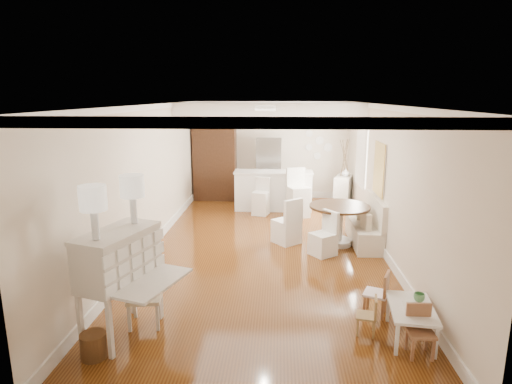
# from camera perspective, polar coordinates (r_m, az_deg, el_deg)

# --- Properties ---
(room) EXTENTS (9.00, 9.04, 2.82)m
(room) POSITION_cam_1_polar(r_m,az_deg,el_deg) (8.32, 1.68, 5.95)
(room) COLOR brown
(room) RESTS_ON ground
(secretary_bureau) EXTENTS (1.37, 1.38, 1.37)m
(secretary_bureau) POSITION_cam_1_polar(r_m,az_deg,el_deg) (5.68, -17.62, -11.54)
(secretary_bureau) COLOR silver
(secretary_bureau) RESTS_ON ground
(gustavian_armchair) EXTENTS (0.52, 0.52, 0.80)m
(gustavian_armchair) POSITION_cam_1_polar(r_m,az_deg,el_deg) (5.94, -14.59, -13.27)
(gustavian_armchair) COLOR silver
(gustavian_armchair) RESTS_ON ground
(wicker_basket) EXTENTS (0.35, 0.35, 0.30)m
(wicker_basket) POSITION_cam_1_polar(r_m,az_deg,el_deg) (5.56, -20.85, -18.60)
(wicker_basket) COLOR #57371B
(wicker_basket) RESTS_ON ground
(kids_table) EXTENTS (0.61, 0.92, 0.43)m
(kids_table) POSITION_cam_1_polar(r_m,az_deg,el_deg) (5.86, 19.89, -16.06)
(kids_table) COLOR white
(kids_table) RESTS_ON ground
(kids_chair_a) EXTENTS (0.29, 0.29, 0.51)m
(kids_chair_a) POSITION_cam_1_polar(r_m,az_deg,el_deg) (5.78, 14.48, -15.61)
(kids_chair_a) COLOR #997845
(kids_chair_a) RESTS_ON ground
(kids_chair_b) EXTENTS (0.40, 0.40, 0.64)m
(kids_chair_b) POSITION_cam_1_polar(r_m,az_deg,el_deg) (6.25, 15.69, -12.80)
(kids_chair_b) COLOR #A26E49
(kids_chair_b) RESTS_ON ground
(kids_chair_c) EXTENTS (0.30, 0.30, 0.61)m
(kids_chair_c) POSITION_cam_1_polar(r_m,az_deg,el_deg) (5.52, 21.12, -16.98)
(kids_chair_c) COLOR #9F6948
(kids_chair_c) RESTS_ON ground
(banquette) EXTENTS (0.52, 1.60, 0.98)m
(banquette) POSITION_cam_1_polar(r_m,az_deg,el_deg) (8.96, 14.25, -3.69)
(banquette) COLOR silver
(banquette) RESTS_ON ground
(dining_table) EXTENTS (1.59, 1.59, 0.82)m
(dining_table) POSITION_cam_1_polar(r_m,az_deg,el_deg) (8.81, 10.98, -4.35)
(dining_table) COLOR #3E2614
(dining_table) RESTS_ON ground
(slip_chair_near) EXTENTS (0.57, 0.57, 0.84)m
(slip_chair_near) POSITION_cam_1_polar(r_m,az_deg,el_deg) (8.19, 8.95, -5.51)
(slip_chair_near) COLOR white
(slip_chair_near) RESTS_ON ground
(slip_chair_far) EXTENTS (0.65, 0.65, 0.95)m
(slip_chair_far) POSITION_cam_1_polar(r_m,az_deg,el_deg) (8.76, 4.10, -3.78)
(slip_chair_far) COLOR white
(slip_chair_far) RESTS_ON ground
(breakfast_counter) EXTENTS (2.05, 0.65, 1.03)m
(breakfast_counter) POSITION_cam_1_polar(r_m,az_deg,el_deg) (11.30, 2.31, 0.22)
(breakfast_counter) COLOR white
(breakfast_counter) RESTS_ON ground
(bar_stool_left) EXTENTS (0.46, 0.46, 0.94)m
(bar_stool_left) POSITION_cam_1_polar(r_m,az_deg,el_deg) (10.80, 0.63, -0.61)
(bar_stool_left) COLOR white
(bar_stool_left) RESTS_ON ground
(bar_stool_right) EXTENTS (0.62, 0.62, 1.20)m
(bar_stool_right) POSITION_cam_1_polar(r_m,az_deg,el_deg) (10.65, 5.68, -0.13)
(bar_stool_right) COLOR white
(bar_stool_right) RESTS_ON ground
(pantry_cabinet) EXTENTS (1.20, 0.60, 2.30)m
(pantry_cabinet) POSITION_cam_1_polar(r_m,az_deg,el_deg) (12.39, -5.49, 4.27)
(pantry_cabinet) COLOR #381E11
(pantry_cabinet) RESTS_ON ground
(fridge) EXTENTS (0.75, 0.65, 1.80)m
(fridge) POSITION_cam_1_polar(r_m,az_deg,el_deg) (12.26, 3.34, 3.03)
(fridge) COLOR silver
(fridge) RESTS_ON ground
(sideboard) EXTENTS (0.63, 0.95, 0.84)m
(sideboard) POSITION_cam_1_polar(r_m,az_deg,el_deg) (11.88, 11.55, 0.11)
(sideboard) COLOR beige
(sideboard) RESTS_ON ground
(pencil_cup) EXTENTS (0.15, 0.15, 0.11)m
(pencil_cup) POSITION_cam_1_polar(r_m,az_deg,el_deg) (5.90, 20.93, -12.99)
(pencil_cup) COLOR #5B9D63
(pencil_cup) RESTS_ON kids_table
(branch_vase) EXTENTS (0.24, 0.24, 0.22)m
(branch_vase) POSITION_cam_1_polar(r_m,az_deg,el_deg) (11.76, 11.86, 2.59)
(branch_vase) COLOR white
(branch_vase) RESTS_ON sideboard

